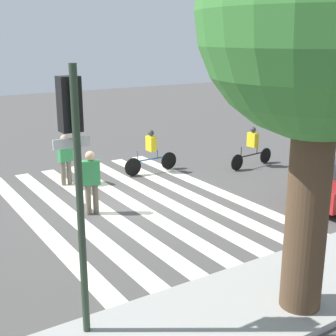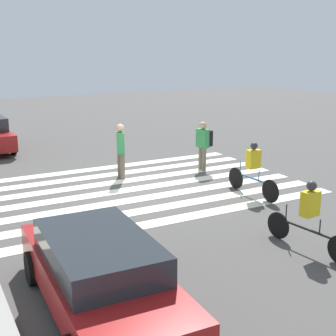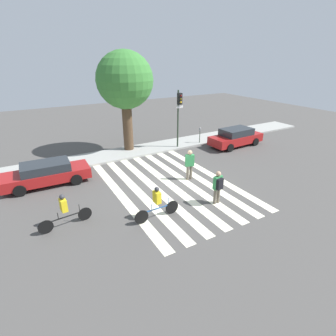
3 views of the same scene
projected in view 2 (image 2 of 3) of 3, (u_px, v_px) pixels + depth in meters
name	position (u px, v px, depth m)	size (l,w,h in m)	color
ground_plane	(141.00, 188.00, 14.78)	(60.00, 60.00, 0.00)	#4C4947
crosswalk_stripes	(141.00, 188.00, 14.78)	(6.37, 10.00, 0.01)	#F2EDCC
pedestrian_adult_yellow_jacket	(121.00, 148.00, 15.64)	(0.56, 0.39, 1.86)	#6B6051
pedestrian_child_with_backpack	(204.00, 142.00, 16.71)	(0.52, 0.46, 1.76)	#6B6051
cyclist_near_curb	(309.00, 213.00, 10.02)	(2.29, 0.42, 1.58)	black
cyclist_mid_street	(253.00, 167.00, 13.86)	(2.26, 0.41, 1.62)	black
car_parked_silver_sedan	(99.00, 273.00, 7.72)	(4.75, 1.98, 1.34)	maroon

